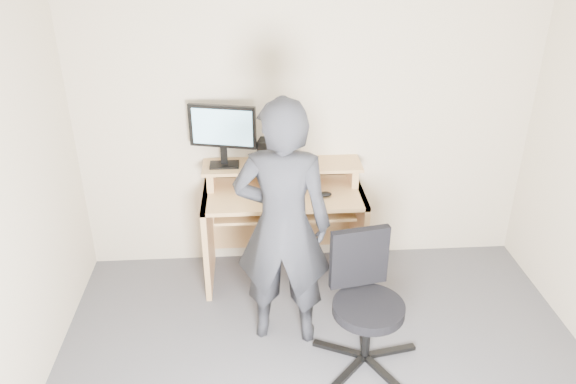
{
  "coord_description": "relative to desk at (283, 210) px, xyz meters",
  "views": [
    {
      "loc": [
        -0.42,
        -2.27,
        2.64
      ],
      "look_at": [
        -0.19,
        1.05,
        0.95
      ],
      "focal_mm": 35.0,
      "sensor_mm": 36.0,
      "label": 1
    }
  ],
  "objects": [
    {
      "name": "back_wall",
      "position": [
        0.2,
        0.22,
        0.7
      ],
      "size": [
        3.5,
        0.02,
        2.5
      ],
      "primitive_type": "cube",
      "color": "#C3B59B",
      "rests_on": "ground"
    },
    {
      "name": "desk",
      "position": [
        0.0,
        0.0,
        0.0
      ],
      "size": [
        1.2,
        0.6,
        0.91
      ],
      "color": "tan",
      "rests_on": "ground"
    },
    {
      "name": "monitor",
      "position": [
        -0.43,
        0.06,
        0.65
      ],
      "size": [
        0.49,
        0.15,
        0.47
      ],
      "rotation": [
        0.0,
        0.0,
        -0.24
      ],
      "color": "black",
      "rests_on": "desk"
    },
    {
      "name": "external_drive",
      "position": [
        -0.14,
        0.07,
        0.46
      ],
      "size": [
        0.1,
        0.14,
        0.2
      ],
      "primitive_type": "cube",
      "rotation": [
        0.0,
        0.0,
        -0.25
      ],
      "color": "black",
      "rests_on": "desk"
    },
    {
      "name": "travel_mug",
      "position": [
        0.11,
        0.07,
        0.45
      ],
      "size": [
        0.1,
        0.1,
        0.18
      ],
      "primitive_type": "cylinder",
      "rotation": [
        0.0,
        0.0,
        -0.32
      ],
      "color": "silver",
      "rests_on": "desk"
    },
    {
      "name": "smartphone",
      "position": [
        0.21,
        0.07,
        0.37
      ],
      "size": [
        0.11,
        0.15,
        0.01
      ],
      "primitive_type": "cube",
      "rotation": [
        0.0,
        0.0,
        0.33
      ],
      "color": "black",
      "rests_on": "desk"
    },
    {
      "name": "charger",
      "position": [
        -0.25,
        -0.02,
        0.38
      ],
      "size": [
        0.05,
        0.05,
        0.03
      ],
      "primitive_type": "cube",
      "rotation": [
        0.0,
        0.0,
        -0.3
      ],
      "color": "black",
      "rests_on": "desk"
    },
    {
      "name": "headphones",
      "position": [
        -0.17,
        0.13,
        0.37
      ],
      "size": [
        0.2,
        0.19,
        0.06
      ],
      "primitive_type": "torus",
      "rotation": [
        0.26,
        0.0,
        0.3
      ],
      "color": "silver",
      "rests_on": "desk"
    },
    {
      "name": "keyboard",
      "position": [
        0.04,
        -0.17,
        0.12
      ],
      "size": [
        0.49,
        0.29,
        0.03
      ],
      "primitive_type": "cube",
      "rotation": [
        0.0,
        0.0,
        0.26
      ],
      "color": "black",
      "rests_on": "desk"
    },
    {
      "name": "mouse",
      "position": [
        0.3,
        -0.18,
        0.22
      ],
      "size": [
        0.11,
        0.08,
        0.04
      ],
      "primitive_type": "ellipsoid",
      "rotation": [
        0.0,
        0.0,
        0.23
      ],
      "color": "black",
      "rests_on": "desk"
    },
    {
      "name": "office_chair",
      "position": [
        0.45,
        -1.0,
        -0.08
      ],
      "size": [
        0.68,
        0.67,
        0.86
      ],
      "rotation": [
        0.0,
        0.0,
        0.19
      ],
      "color": "black",
      "rests_on": "ground"
    },
    {
      "name": "person",
      "position": [
        -0.05,
        -0.76,
        0.3
      ],
      "size": [
        0.67,
        0.5,
        1.7
      ],
      "primitive_type": "imported",
      "rotation": [
        0.0,
        0.0,
        2.99
      ],
      "color": "black",
      "rests_on": "ground"
    }
  ]
}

